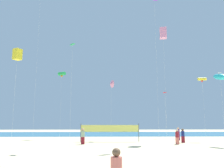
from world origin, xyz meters
The scene contains 15 objects.
ground_plane centered at (0.00, 0.00, 0.00)m, with size 120.00×120.00×0.00m, color beige.
ocean_band centered at (0.00, 32.34, 0.00)m, with size 120.00×20.00×0.01m, color teal.
beachgoer_maroon_shirt centered at (5.79, 8.24, 0.93)m, with size 0.40×0.40×1.74m.
beachgoer_sage_shirt centered at (-5.29, 8.70, 0.99)m, with size 0.42×0.42×1.86m.
beachgoer_plum_shirt centered at (7.78, 14.03, 0.99)m, with size 0.42×0.42×1.85m.
beachgoer_navy_shirt centered at (7.18, 10.32, 0.93)m, with size 0.40×0.40×1.75m.
volleyball_net centered at (-2.04, 11.94, 1.63)m, with size 7.77×0.11×2.40m.
kite_pink_box centered at (5.71, 12.34, 15.33)m, with size 1.16×1.16×16.12m.
kite_yellow_tube centered at (11.60, 13.73, 8.79)m, with size 1.25×0.54×9.05m.
kite_red_diamond centered at (7.45, 19.24, 7.44)m, with size 0.59×0.60×7.69m.
kite_green_tube centered at (-10.09, 19.29, 10.64)m, with size 1.35×1.00×10.99m.
kite_pink_delta centered at (-1.79, 15.17, 8.28)m, with size 0.90×1.25×8.88m.
kite_cyan_inflatable centered at (11.35, 7.97, 8.02)m, with size 1.44×2.25×8.60m.
kite_green_diamond centered at (-6.20, 4.40, 10.61)m, with size 0.81×0.81×10.94m.
kite_yellow_box centered at (-12.27, 5.36, 9.84)m, with size 1.03×1.03×10.45m.
Camera 1 is at (-2.66, -18.81, 2.58)m, focal length 36.46 mm.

